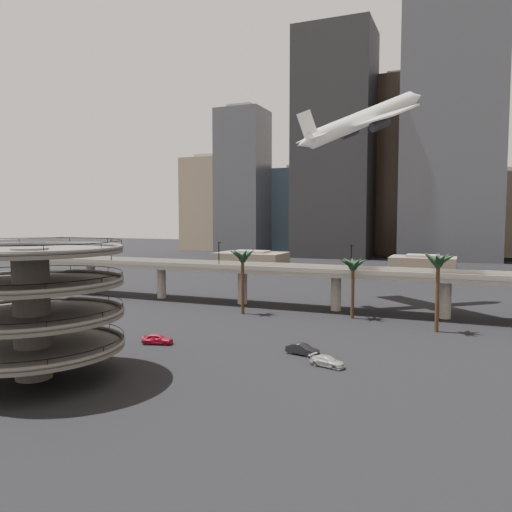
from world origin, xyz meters
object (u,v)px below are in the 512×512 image
at_px(overpass, 287,274).
at_px(airborne_jet, 362,120).
at_px(car_b, 302,349).
at_px(car_a, 157,339).
at_px(car_c, 327,361).
at_px(parking_ramp, 32,300).

bearing_deg(overpass, airborne_jet, 40.14).
relative_size(overpass, car_b, 26.27).
bearing_deg(car_b, car_a, 110.61).
bearing_deg(car_a, car_c, -107.53).
bearing_deg(car_c, parking_ramp, 135.28).
height_order(parking_ramp, airborne_jet, airborne_jet).
height_order(parking_ramp, car_a, parking_ramp).
distance_m(parking_ramp, car_b, 37.06).
height_order(car_b, car_c, car_b).
distance_m(airborne_jet, car_a, 68.98).
bearing_deg(car_c, car_b, 64.08).
relative_size(car_a, car_b, 0.98).
xyz_separation_m(airborne_jet, car_b, (0.87, -47.80, -41.28)).
bearing_deg(overpass, car_c, -64.18).
relative_size(overpass, airborne_jet, 4.64).
relative_size(parking_ramp, car_c, 4.50).
distance_m(parking_ramp, car_a, 22.47).
height_order(airborne_jet, car_c, airborne_jet).
height_order(airborne_jet, car_b, airborne_jet).
height_order(overpass, car_a, overpass).
distance_m(overpass, car_a, 40.36).
relative_size(parking_ramp, overpass, 0.17).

